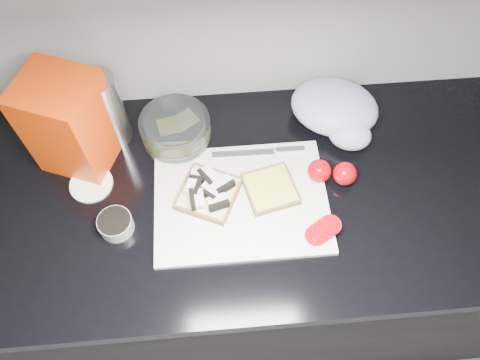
% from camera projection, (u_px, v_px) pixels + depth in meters
% --- Properties ---
extents(base_cabinet, '(3.50, 0.60, 0.86)m').
position_uv_depth(base_cabinet, '(214.00, 263.00, 1.51)').
color(base_cabinet, black).
rests_on(base_cabinet, ground).
extents(countertop, '(3.50, 0.64, 0.04)m').
position_uv_depth(countertop, '(206.00, 196.00, 1.12)').
color(countertop, black).
rests_on(countertop, base_cabinet).
extents(cutting_board, '(0.40, 0.30, 0.01)m').
position_uv_depth(cutting_board, '(241.00, 201.00, 1.09)').
color(cutting_board, silver).
rests_on(cutting_board, countertop).
extents(bread_left, '(0.17, 0.17, 0.04)m').
position_uv_depth(bread_left, '(208.00, 192.00, 1.08)').
color(bread_left, beige).
rests_on(bread_left, cutting_board).
extents(bread_right, '(0.14, 0.14, 0.02)m').
position_uv_depth(bread_right, '(270.00, 189.00, 1.09)').
color(bread_right, beige).
rests_on(bread_right, cutting_board).
extents(tomato_slices, '(0.09, 0.08, 0.02)m').
position_uv_depth(tomato_slices, '(323.00, 230.00, 1.03)').
color(tomato_slices, '#B1040B').
rests_on(tomato_slices, cutting_board).
extents(knife, '(0.23, 0.02, 0.01)m').
position_uv_depth(knife, '(270.00, 151.00, 1.15)').
color(knife, silver).
rests_on(knife, cutting_board).
extents(seed_tub, '(0.08, 0.08, 0.04)m').
position_uv_depth(seed_tub, '(116.00, 224.00, 1.04)').
color(seed_tub, '#989D9D').
rests_on(seed_tub, countertop).
extents(tub_lid, '(0.11, 0.11, 0.01)m').
position_uv_depth(tub_lid, '(91.00, 184.00, 1.11)').
color(tub_lid, white).
rests_on(tub_lid, countertop).
extents(glass_bowl, '(0.17, 0.17, 0.07)m').
position_uv_depth(glass_bowl, '(176.00, 130.00, 1.15)').
color(glass_bowl, silver).
rests_on(glass_bowl, countertop).
extents(bread_bag, '(0.20, 0.20, 0.25)m').
position_uv_depth(bread_bag, '(69.00, 123.00, 1.05)').
color(bread_bag, '#F92104').
rests_on(bread_bag, countertop).
extents(steel_canister, '(0.09, 0.09, 0.21)m').
position_uv_depth(steel_canister, '(106.00, 110.00, 1.10)').
color(steel_canister, silver).
rests_on(steel_canister, countertop).
extents(grocery_bag, '(0.27, 0.26, 0.10)m').
position_uv_depth(grocery_bag, '(336.00, 111.00, 1.17)').
color(grocery_bag, silver).
rests_on(grocery_bag, countertop).
extents(whole_tomatoes, '(0.12, 0.07, 0.06)m').
position_uv_depth(whole_tomatoes, '(332.00, 172.00, 1.10)').
color(whole_tomatoes, '#B1040B').
rests_on(whole_tomatoes, countertop).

